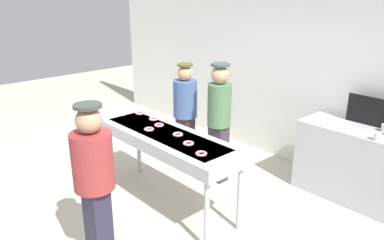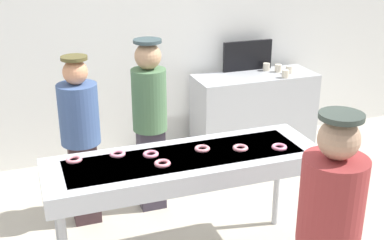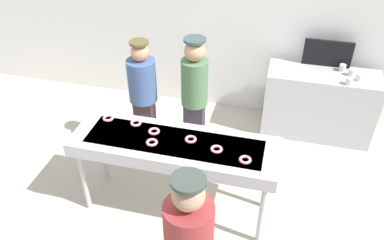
{
  "view_description": "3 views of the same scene",
  "coord_description": "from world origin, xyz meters",
  "px_view_note": "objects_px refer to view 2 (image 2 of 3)",
  "views": [
    {
      "loc": [
        3.33,
        -2.62,
        2.58
      ],
      "look_at": [
        0.2,
        0.25,
        1.11
      ],
      "focal_mm": 35.81,
      "sensor_mm": 36.0,
      "label": 1
    },
    {
      "loc": [
        -1.11,
        -3.24,
        2.57
      ],
      "look_at": [
        0.16,
        0.3,
        1.11
      ],
      "focal_mm": 46.7,
      "sensor_mm": 36.0,
      "label": 2
    },
    {
      "loc": [
        0.94,
        -2.98,
        3.45
      ],
      "look_at": [
        0.12,
        0.27,
        1.05
      ],
      "focal_mm": 37.05,
      "sensor_mm": 36.0,
      "label": 3
    }
  ],
  "objects_px": {
    "strawberry_donut_3": "(240,148)",
    "paper_cup_1": "(278,68)",
    "worker_assistant": "(80,132)",
    "fryer_conveyor": "(185,166)",
    "customer_waiting": "(329,226)",
    "strawberry_donut_6": "(162,163)",
    "paper_cup_2": "(266,67)",
    "prep_counter": "(254,113)",
    "paper_cup_0": "(289,70)",
    "strawberry_donut_2": "(74,160)",
    "strawberry_donut_4": "(202,149)",
    "strawberry_donut_5": "(118,154)",
    "worker_baker": "(150,117)",
    "strawberry_donut_0": "(279,147)",
    "strawberry_donut_1": "(151,154)",
    "menu_display": "(248,56)",
    "paper_cup_3": "(285,74)"
  },
  "relations": [
    {
      "from": "fryer_conveyor",
      "to": "customer_waiting",
      "type": "relative_size",
      "value": 1.28
    },
    {
      "from": "strawberry_donut_0",
      "to": "strawberry_donut_6",
      "type": "distance_m",
      "value": 0.94
    },
    {
      "from": "strawberry_donut_2",
      "to": "paper_cup_2",
      "type": "xyz_separation_m",
      "value": [
        2.52,
        1.78,
        0.03
      ]
    },
    {
      "from": "strawberry_donut_3",
      "to": "paper_cup_1",
      "type": "xyz_separation_m",
      "value": [
        1.38,
        1.91,
        0.03
      ]
    },
    {
      "from": "prep_counter",
      "to": "paper_cup_2",
      "type": "distance_m",
      "value": 0.58
    },
    {
      "from": "customer_waiting",
      "to": "paper_cup_0",
      "type": "distance_m",
      "value": 3.29
    },
    {
      "from": "strawberry_donut_6",
      "to": "paper_cup_1",
      "type": "height_order",
      "value": "paper_cup_1"
    },
    {
      "from": "menu_display",
      "to": "strawberry_donut_0",
      "type": "bearing_deg",
      "value": -109.45
    },
    {
      "from": "strawberry_donut_3",
      "to": "paper_cup_3",
      "type": "relative_size",
      "value": 1.34
    },
    {
      "from": "paper_cup_1",
      "to": "paper_cup_3",
      "type": "height_order",
      "value": "same"
    },
    {
      "from": "strawberry_donut_2",
      "to": "worker_baker",
      "type": "distance_m",
      "value": 1.08
    },
    {
      "from": "customer_waiting",
      "to": "strawberry_donut_2",
      "type": "bearing_deg",
      "value": 135.59
    },
    {
      "from": "strawberry_donut_3",
      "to": "paper_cup_1",
      "type": "distance_m",
      "value": 2.36
    },
    {
      "from": "customer_waiting",
      "to": "fryer_conveyor",
      "type": "bearing_deg",
      "value": 114.43
    },
    {
      "from": "worker_baker",
      "to": "worker_assistant",
      "type": "xyz_separation_m",
      "value": [
        -0.64,
        -0.04,
        -0.05
      ]
    },
    {
      "from": "worker_assistant",
      "to": "customer_waiting",
      "type": "bearing_deg",
      "value": 113.17
    },
    {
      "from": "strawberry_donut_3",
      "to": "paper_cup_0",
      "type": "height_order",
      "value": "paper_cup_0"
    },
    {
      "from": "worker_assistant",
      "to": "paper_cup_2",
      "type": "distance_m",
      "value": 2.62
    },
    {
      "from": "strawberry_donut_5",
      "to": "worker_baker",
      "type": "bearing_deg",
      "value": 58.76
    },
    {
      "from": "menu_display",
      "to": "strawberry_donut_4",
      "type": "bearing_deg",
      "value": -123.83
    },
    {
      "from": "strawberry_donut_4",
      "to": "paper_cup_2",
      "type": "bearing_deg",
      "value": 50.86
    },
    {
      "from": "prep_counter",
      "to": "paper_cup_0",
      "type": "xyz_separation_m",
      "value": [
        0.4,
        -0.08,
        0.52
      ]
    },
    {
      "from": "worker_baker",
      "to": "worker_assistant",
      "type": "height_order",
      "value": "worker_baker"
    },
    {
      "from": "paper_cup_2",
      "to": "paper_cup_3",
      "type": "height_order",
      "value": "same"
    },
    {
      "from": "strawberry_donut_5",
      "to": "menu_display",
      "type": "distance_m",
      "value": 2.75
    },
    {
      "from": "customer_waiting",
      "to": "paper_cup_1",
      "type": "relative_size",
      "value": 18.35
    },
    {
      "from": "strawberry_donut_5",
      "to": "strawberry_donut_2",
      "type": "bearing_deg",
      "value": 178.16
    },
    {
      "from": "customer_waiting",
      "to": "paper_cup_0",
      "type": "relative_size",
      "value": 18.35
    },
    {
      "from": "strawberry_donut_0",
      "to": "paper_cup_0",
      "type": "bearing_deg",
      "value": 58.01
    },
    {
      "from": "paper_cup_1",
      "to": "worker_assistant",
      "type": "bearing_deg",
      "value": -158.59
    },
    {
      "from": "strawberry_donut_3",
      "to": "menu_display",
      "type": "distance_m",
      "value": 2.36
    },
    {
      "from": "strawberry_donut_4",
      "to": "customer_waiting",
      "type": "distance_m",
      "value": 1.28
    },
    {
      "from": "fryer_conveyor",
      "to": "strawberry_donut_1",
      "type": "xyz_separation_m",
      "value": [
        -0.24,
        0.09,
        0.1
      ]
    },
    {
      "from": "strawberry_donut_5",
      "to": "prep_counter",
      "type": "bearing_deg",
      "value": 39.81
    },
    {
      "from": "strawberry_donut_3",
      "to": "strawberry_donut_4",
      "type": "height_order",
      "value": "same"
    },
    {
      "from": "menu_display",
      "to": "customer_waiting",
      "type": "bearing_deg",
      "value": -107.78
    },
    {
      "from": "worker_assistant",
      "to": "paper_cup_1",
      "type": "height_order",
      "value": "worker_assistant"
    },
    {
      "from": "fryer_conveyor",
      "to": "strawberry_donut_4",
      "type": "distance_m",
      "value": 0.19
    },
    {
      "from": "paper_cup_1",
      "to": "paper_cup_2",
      "type": "relative_size",
      "value": 1.0
    },
    {
      "from": "strawberry_donut_3",
      "to": "paper_cup_3",
      "type": "height_order",
      "value": "paper_cup_3"
    },
    {
      "from": "paper_cup_0",
      "to": "paper_cup_3",
      "type": "relative_size",
      "value": 1.0
    },
    {
      "from": "strawberry_donut_3",
      "to": "strawberry_donut_5",
      "type": "relative_size",
      "value": 1.0
    },
    {
      "from": "strawberry_donut_4",
      "to": "worker_assistant",
      "type": "distance_m",
      "value": 1.18
    },
    {
      "from": "paper_cup_2",
      "to": "strawberry_donut_5",
      "type": "bearing_deg",
      "value": -140.84
    },
    {
      "from": "strawberry_donut_2",
      "to": "paper_cup_1",
      "type": "xyz_separation_m",
      "value": [
        2.63,
        1.68,
        0.03
      ]
    },
    {
      "from": "strawberry_donut_6",
      "to": "strawberry_donut_1",
      "type": "bearing_deg",
      "value": 101.8
    },
    {
      "from": "strawberry_donut_1",
      "to": "strawberry_donut_5",
      "type": "distance_m",
      "value": 0.25
    },
    {
      "from": "strawberry_donut_6",
      "to": "prep_counter",
      "type": "bearing_deg",
      "value": 48.36
    },
    {
      "from": "strawberry_donut_3",
      "to": "worker_assistant",
      "type": "xyz_separation_m",
      "value": [
        -1.11,
        0.93,
        -0.07
      ]
    },
    {
      "from": "customer_waiting",
      "to": "prep_counter",
      "type": "xyz_separation_m",
      "value": [
        1.05,
        3.03,
        -0.49
      ]
    }
  ]
}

